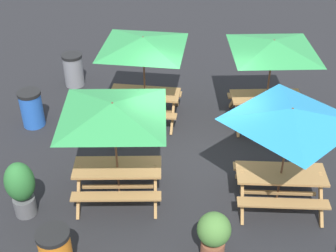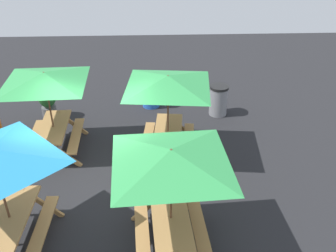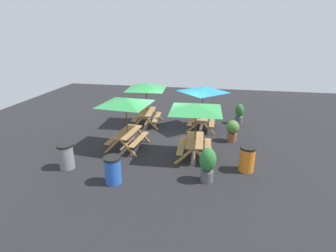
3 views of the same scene
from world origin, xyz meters
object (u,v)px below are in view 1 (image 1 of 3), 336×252
picnic_table_1 (143,49)px  trash_bin_blue (32,108)px  picnic_table_0 (290,122)px  trash_bin_orange (56,252)px  trash_bin_gray (73,70)px  potted_plant_0 (21,187)px  picnic_table_3 (273,52)px  picnic_table_2 (113,117)px  potted_plant_2 (214,234)px

picnic_table_1 → trash_bin_blue: size_ratio=2.87×
picnic_table_0 → trash_bin_orange: picnic_table_0 is taller
picnic_table_1 → picnic_table_0: bearing=139.6°
trash_bin_gray → potted_plant_0: bearing=90.5°
picnic_table_3 → potted_plant_0: size_ratio=2.24×
trash_bin_blue → potted_plant_0: 3.26m
picnic_table_2 → trash_bin_orange: picnic_table_2 is taller
trash_bin_blue → potted_plant_2: (-4.42, 4.20, 0.10)m
trash_bin_orange → potted_plant_0: potted_plant_0 is taller
picnic_table_1 → picnic_table_3: 3.12m
picnic_table_0 → trash_bin_blue: 6.60m
picnic_table_1 → potted_plant_2: picnic_table_1 is taller
picnic_table_3 → trash_bin_orange: size_ratio=2.88×
picnic_table_1 → potted_plant_0: (2.18, 3.62, -1.29)m
trash_bin_blue → picnic_table_1: bearing=-171.2°
trash_bin_gray → potted_plant_2: (-3.77, 6.33, 0.10)m
picnic_table_1 → picnic_table_2: 3.04m
picnic_table_0 → picnic_table_3: size_ratio=0.83×
trash_bin_gray → potted_plant_2: potted_plant_2 is taller
trash_bin_blue → potted_plant_2: 6.10m
picnic_table_1 → picnic_table_3: size_ratio=1.00×
picnic_table_2 → trash_bin_blue: 3.90m
picnic_table_3 → trash_bin_orange: bearing=45.6°
trash_bin_gray → potted_plant_0: potted_plant_0 is taller
potted_plant_0 → picnic_table_3: bearing=-146.2°
picnic_table_2 → picnic_table_3: bearing=-142.1°
picnic_table_0 → potted_plant_0: 5.34m
picnic_table_1 → trash_bin_gray: picnic_table_1 is taller
trash_bin_blue → trash_bin_gray: same height
trash_bin_blue → trash_bin_gray: size_ratio=1.00×
picnic_table_3 → trash_bin_blue: picnic_table_3 is taller
picnic_table_0 → picnic_table_1: size_ratio=0.83×
picnic_table_0 → picnic_table_1: same height
picnic_table_1 → trash_bin_gray: size_ratio=2.87×
potted_plant_2 → picnic_table_2: bearing=-40.4°
picnic_table_1 → picnic_table_3: bearing=-175.6°
picnic_table_0 → picnic_table_3: bearing=-91.7°
picnic_table_1 → potted_plant_2: 5.09m
trash_bin_blue → picnic_table_3: bearing=-176.5°
picnic_table_0 → potted_plant_2: bearing=47.9°
picnic_table_0 → picnic_table_3: 3.03m
picnic_table_0 → potted_plant_0: size_ratio=1.85×
picnic_table_2 → trash_bin_gray: size_ratio=2.88×
trash_bin_blue → trash_bin_orange: (-1.69, 4.60, 0.00)m
picnic_table_1 → picnic_table_2: size_ratio=1.00×
picnic_table_0 → trash_bin_gray: size_ratio=2.38×
picnic_table_3 → picnic_table_0: bearing=83.9°
picnic_table_0 → trash_bin_blue: picnic_table_0 is taller
picnic_table_2 → potted_plant_2: 2.86m
picnic_table_3 → potted_plant_0: bearing=30.3°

